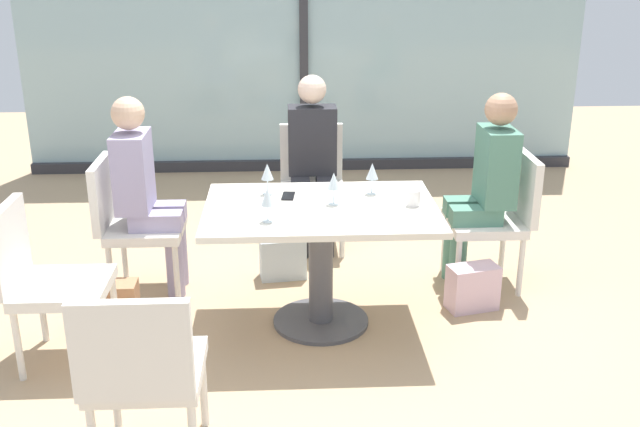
% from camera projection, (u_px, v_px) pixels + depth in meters
% --- Properties ---
extents(ground_plane, '(12.00, 12.00, 0.00)m').
position_uv_depth(ground_plane, '(321.00, 322.00, 4.37)').
color(ground_plane, tan).
extents(window_wall_backdrop, '(5.31, 0.10, 2.70)m').
position_uv_depth(window_wall_backdrop, '(304.00, 45.00, 6.95)').
color(window_wall_backdrop, '#97B7BC').
rests_on(window_wall_backdrop, ground_plane).
extents(dining_table_main, '(1.30, 0.88, 0.73)m').
position_uv_depth(dining_table_main, '(321.00, 236.00, 4.18)').
color(dining_table_main, silver).
rests_on(dining_table_main, ground_plane).
extents(chair_near_window, '(0.46, 0.51, 0.87)m').
position_uv_depth(chair_near_window, '(312.00, 179.00, 5.38)').
color(chair_near_window, silver).
rests_on(chair_near_window, ground_plane).
extents(chair_far_left, '(0.50, 0.46, 0.87)m').
position_uv_depth(chair_far_left, '(129.00, 218.00, 4.61)').
color(chair_far_left, silver).
rests_on(chair_far_left, ground_plane).
extents(chair_far_right, '(0.50, 0.46, 0.87)m').
position_uv_depth(chair_far_right, '(500.00, 212.00, 4.72)').
color(chair_far_right, silver).
rests_on(chair_far_right, ground_plane).
extents(chair_front_left, '(0.46, 0.50, 0.87)m').
position_uv_depth(chair_front_left, '(142.00, 368.00, 2.98)').
color(chair_front_left, silver).
rests_on(chair_front_left, ground_plane).
extents(chair_side_end, '(0.50, 0.46, 0.87)m').
position_uv_depth(chair_side_end, '(43.00, 275.00, 3.82)').
color(chair_side_end, silver).
rests_on(chair_side_end, ground_plane).
extents(person_near_window, '(0.34, 0.39, 1.26)m').
position_uv_depth(person_near_window, '(313.00, 156.00, 5.21)').
color(person_near_window, '#28282D').
rests_on(person_near_window, ground_plane).
extents(person_far_left, '(0.39, 0.34, 1.26)m').
position_uv_depth(person_far_left, '(144.00, 187.00, 4.55)').
color(person_far_left, '#9E93B7').
rests_on(person_far_left, ground_plane).
extents(person_far_right, '(0.39, 0.34, 1.26)m').
position_uv_depth(person_far_right, '(486.00, 182.00, 4.65)').
color(person_far_right, '#4C7F6B').
rests_on(person_far_right, ground_plane).
extents(wine_glass_0, '(0.07, 0.07, 0.18)m').
position_uv_depth(wine_glass_0, '(267.00, 198.00, 3.85)').
color(wine_glass_0, silver).
rests_on(wine_glass_0, dining_table_main).
extents(wine_glass_1, '(0.07, 0.07, 0.18)m').
position_uv_depth(wine_glass_1, '(334.00, 182.00, 4.11)').
color(wine_glass_1, silver).
rests_on(wine_glass_1, dining_table_main).
extents(wine_glass_2, '(0.07, 0.07, 0.18)m').
position_uv_depth(wine_glass_2, '(267.00, 172.00, 4.28)').
color(wine_glass_2, silver).
rests_on(wine_glass_2, dining_table_main).
extents(wine_glass_3, '(0.07, 0.07, 0.18)m').
position_uv_depth(wine_glass_3, '(372.00, 172.00, 4.28)').
color(wine_glass_3, silver).
rests_on(wine_glass_3, dining_table_main).
extents(coffee_cup, '(0.08, 0.08, 0.09)m').
position_uv_depth(coffee_cup, '(414.00, 198.00, 4.12)').
color(coffee_cup, white).
rests_on(coffee_cup, dining_table_main).
extents(cell_phone_on_table, '(0.08, 0.15, 0.01)m').
position_uv_depth(cell_phone_on_table, '(288.00, 196.00, 4.28)').
color(cell_phone_on_table, black).
rests_on(cell_phone_on_table, dining_table_main).
extents(handbag_0, '(0.32, 0.20, 0.28)m').
position_uv_depth(handbag_0, '(283.00, 258.00, 4.92)').
color(handbag_0, silver).
rests_on(handbag_0, ground_plane).
extents(handbag_1, '(0.30, 0.16, 0.28)m').
position_uv_depth(handbag_1, '(112.00, 305.00, 4.27)').
color(handbag_1, '#A3704C').
rests_on(handbag_1, ground_plane).
extents(handbag_2, '(0.33, 0.23, 0.28)m').
position_uv_depth(handbag_2, '(473.00, 287.00, 4.50)').
color(handbag_2, beige).
rests_on(handbag_2, ground_plane).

